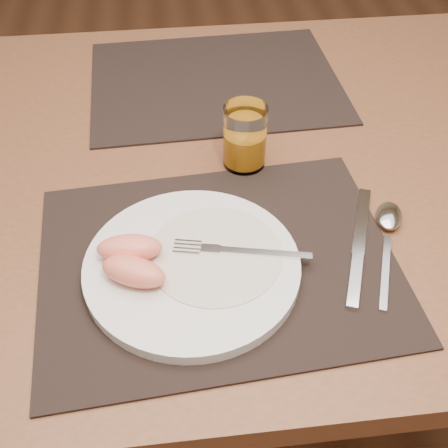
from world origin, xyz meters
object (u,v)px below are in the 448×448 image
plate (192,267)px  knife (358,254)px  placemat_far (215,81)px  juice_glass (245,139)px  table (219,195)px  spoon (389,223)px  fork (230,250)px  placemat_near (218,261)px

plate → knife: size_ratio=1.28×
placemat_far → juice_glass: bearing=-85.6°
table → spoon: bearing=-41.4°
plate → fork: 0.05m
placemat_near → juice_glass: size_ratio=4.62×
table → plate: 0.26m
placemat_near → placemat_far: same height
fork → knife: size_ratio=0.83×
juice_glass → placemat_near: bearing=-107.4°
knife → juice_glass: bearing=120.0°
knife → placemat_far: bearing=107.0°
placemat_near → placemat_far: bearing=84.6°
placemat_near → knife: knife is taller
fork → juice_glass: juice_glass is taller
placemat_far → fork: fork is taller
table → knife: knife is taller
plate → knife: 0.21m
spoon → table: bearing=138.6°
juice_glass → spoon: bearing=-42.4°
table → spoon: (0.21, -0.19, 0.09)m
placemat_far → plate: (-0.08, -0.45, 0.01)m
placemat_near → juice_glass: 0.21m
knife → juice_glass: juice_glass is taller
placemat_near → plate: (-0.03, -0.01, 0.01)m
table → spoon: size_ratio=7.51×
placemat_far → knife: (0.14, -0.45, 0.00)m
fork → plate: bearing=-165.5°
placemat_far → spoon: bearing=-64.5°
plate → juice_glass: size_ratio=2.77×
placemat_near → plate: size_ratio=1.67×
placemat_near → juice_glass: bearing=72.6°
table → plate: (-0.06, -0.23, 0.10)m
fork → juice_glass: size_ratio=1.79×
placemat_far → fork: (-0.03, -0.44, 0.02)m
fork → spoon: 0.22m
table → fork: bearing=-92.7°
plate → spoon: (0.27, 0.05, -0.00)m
plate → fork: fork is taller
placemat_far → plate: size_ratio=1.67×
table → placemat_near: placemat_near is taller
fork → placemat_near: bearing=173.3°
fork → spoon: fork is taller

